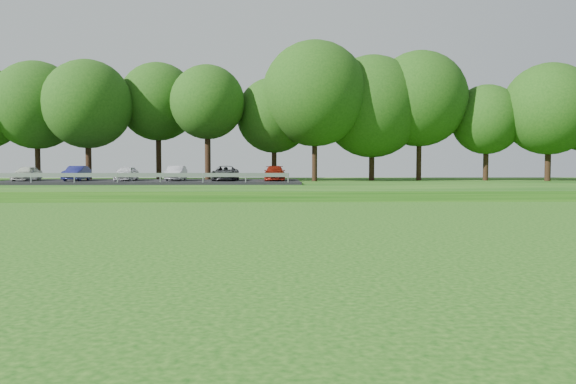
{
  "coord_description": "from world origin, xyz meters",
  "views": [
    {
      "loc": [
        -14.05,
        -12.73,
        2.24
      ],
      "look_at": [
        -13.6,
        5.19,
        1.3
      ],
      "focal_mm": 35.0,
      "sensor_mm": 36.0,
      "label": 1
    }
  ],
  "objects": [
    {
      "name": "treeline",
      "position": [
        0.0,
        38.0,
        8.1
      ],
      "size": [
        104.0,
        7.0,
        15.0
      ],
      "primitive_type": null,
      "color": "#19420F",
      "rests_on": "berm"
    },
    {
      "name": "berm",
      "position": [
        0.0,
        34.0,
        0.3
      ],
      "size": [
        130.0,
        30.0,
        0.6
      ],
      "primitive_type": "cube",
      "color": "#0E3F0C",
      "rests_on": "ground"
    },
    {
      "name": "parking_lot",
      "position": [
        -23.39,
        32.82,
        1.06
      ],
      "size": [
        24.0,
        9.0,
        1.38
      ],
      "color": "black",
      "rests_on": "berm"
    },
    {
      "name": "walking_path",
      "position": [
        0.0,
        20.0,
        0.02
      ],
      "size": [
        130.0,
        1.6,
        0.04
      ],
      "primitive_type": "cube",
      "color": "gray",
      "rests_on": "ground"
    }
  ]
}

